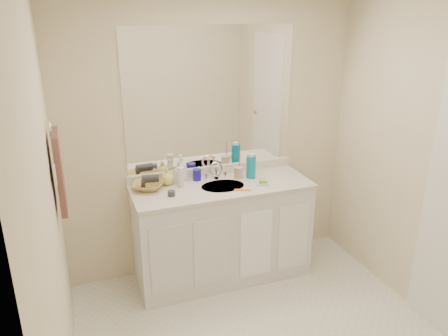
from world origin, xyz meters
name	(u,v)px	position (x,y,z in m)	size (l,w,h in m)	color
wall_back	(211,140)	(0.00, 1.30, 1.20)	(2.60, 0.02, 2.40)	beige
wall_left	(52,232)	(-1.30, 0.00, 1.20)	(0.02, 2.60, 2.40)	beige
wall_right	(444,171)	(1.30, 0.00, 1.20)	(0.02, 2.60, 2.40)	beige
vanity_cabinet	(222,233)	(0.00, 1.02, 0.42)	(1.50, 0.55, 0.85)	silver
countertop	(222,187)	(0.00, 1.02, 0.86)	(1.52, 0.57, 0.03)	beige
backsplash	(212,170)	(0.00, 1.29, 0.92)	(1.52, 0.03, 0.08)	silver
sink_basin	(223,187)	(0.00, 1.00, 0.87)	(0.37, 0.37, 0.02)	beige
faucet	(216,173)	(0.00, 1.18, 0.94)	(0.02, 0.02, 0.11)	silver
mirror	(211,99)	(0.00, 1.29, 1.56)	(1.48, 0.01, 1.20)	white
blue_mug	(197,175)	(-0.16, 1.21, 0.93)	(0.07, 0.07, 0.10)	#1D1593
tan_cup	(238,173)	(0.19, 1.13, 0.93)	(0.08, 0.08, 0.10)	tan
toothbrush	(239,162)	(0.20, 1.13, 1.03)	(0.01, 0.01, 0.19)	#FC4283
mouthwash_bottle	(251,167)	(0.30, 1.11, 0.98)	(0.08, 0.08, 0.20)	#0C7B9B
soap_dish	(263,183)	(0.33, 0.93, 0.89)	(0.10, 0.08, 0.01)	silver
green_soap	(263,181)	(0.33, 0.93, 0.90)	(0.07, 0.05, 0.02)	#6BBB2D
orange_comb	(243,190)	(0.12, 0.86, 0.88)	(0.14, 0.03, 0.01)	orange
dark_jar	(171,193)	(-0.45, 0.95, 0.90)	(0.06, 0.06, 0.04)	#323238
extra_white_bottle	(181,177)	(-0.34, 1.11, 0.97)	(0.05, 0.05, 0.17)	silver
soap_bottle_white	(183,169)	(-0.28, 1.25, 0.98)	(0.08, 0.08, 0.20)	white
soap_bottle_cream	(175,174)	(-0.36, 1.22, 0.96)	(0.07, 0.07, 0.15)	beige
soap_bottle_yellow	(167,176)	(-0.43, 1.20, 0.95)	(0.11, 0.11, 0.15)	#DFD356
wicker_basket	(148,186)	(-0.60, 1.15, 0.91)	(0.24, 0.24, 0.06)	#B18F47
hair_dryer	(150,179)	(-0.58, 1.15, 0.97)	(0.07, 0.07, 0.14)	black
towel_ring	(50,129)	(-1.27, 0.77, 1.55)	(0.11, 0.11, 0.01)	silver
hand_towel	(59,172)	(-1.25, 0.77, 1.25)	(0.04, 0.32, 0.55)	#492C27
switch_plate	(55,175)	(-1.27, 0.57, 1.30)	(0.01, 0.09, 0.13)	white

